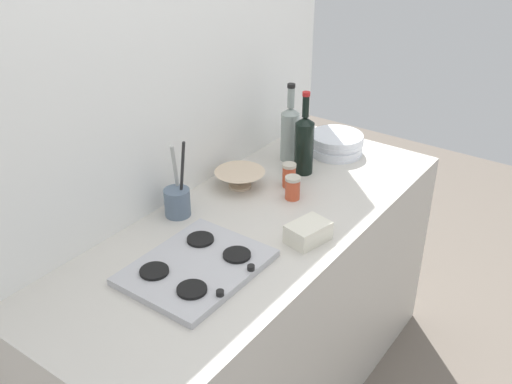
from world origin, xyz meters
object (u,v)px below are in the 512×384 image
butter_dish (308,232)px  utensil_crock (177,200)px  stovetop_hob (197,267)px  condiment_jar_rear (293,188)px  plate_stack (336,144)px  wine_bottle_leftmost (290,132)px  condiment_jar_front (289,175)px  mixing_bowl (240,178)px  wine_bottle_mid_left (304,143)px

butter_dish → utensil_crock: utensil_crock is taller
stovetop_hob → condiment_jar_rear: 0.57m
stovetop_hob → plate_stack: bearing=3.9°
utensil_crock → wine_bottle_leftmost: bearing=-6.8°
condiment_jar_front → utensil_crock: bearing=153.7°
butter_dish → stovetop_hob: bearing=151.0°
condiment_jar_front → condiment_jar_rear: (-0.08, -0.07, -0.00)m
plate_stack → condiment_jar_front: (-0.39, 0.00, 0.00)m
stovetop_hob → wine_bottle_leftmost: bearing=13.5°
plate_stack → condiment_jar_rear: bearing=-171.9°
stovetop_hob → plate_stack: size_ratio=1.81×
plate_stack → condiment_jar_front: size_ratio=2.46×
utensil_crock → plate_stack: bearing=-14.6°
condiment_jar_front → mixing_bowl: bearing=127.2°
stovetop_hob → mixing_bowl: (0.53, 0.23, 0.02)m
condiment_jar_rear → utensil_crock: bearing=141.6°
stovetop_hob → condiment_jar_front: size_ratio=4.45×
condiment_jar_front → condiment_jar_rear: size_ratio=1.06×
wine_bottle_leftmost → butter_dish: (-0.50, -0.40, -0.10)m
plate_stack → mixing_bowl: plate_stack is taller
plate_stack → condiment_jar_front: 0.39m
wine_bottle_leftmost → wine_bottle_mid_left: bearing=-121.8°
condiment_jar_rear → wine_bottle_mid_left: bearing=21.5°
stovetop_hob → wine_bottle_mid_left: bearing=6.5°
wine_bottle_leftmost → wine_bottle_mid_left: 0.14m
mixing_bowl → condiment_jar_rear: size_ratio=2.19×
butter_dish → utensil_crock: size_ratio=0.47×
butter_dish → condiment_jar_rear: 0.30m
stovetop_hob → condiment_jar_front: 0.65m
wine_bottle_leftmost → condiment_jar_rear: (-0.29, -0.20, -0.08)m
stovetop_hob → wine_bottle_leftmost: wine_bottle_leftmost is taller
plate_stack → wine_bottle_leftmost: wine_bottle_leftmost is taller
plate_stack → mixing_bowl: bearing=162.7°
stovetop_hob → condiment_jar_front: (0.65, 0.07, 0.04)m
stovetop_hob → utensil_crock: (0.22, 0.28, 0.05)m
wine_bottle_mid_left → stovetop_hob: bearing=-173.5°
wine_bottle_leftmost → butter_dish: bearing=-141.3°
stovetop_hob → wine_bottle_mid_left: wine_bottle_mid_left is taller
plate_stack → stovetop_hob: bearing=-176.1°
mixing_bowl → butter_dish: bearing=-112.1°
stovetop_hob → condiment_jar_rear: condiment_jar_rear is taller
wine_bottle_leftmost → condiment_jar_front: size_ratio=3.49×
plate_stack → utensil_crock: 0.84m
wine_bottle_mid_left → utensil_crock: 0.60m
mixing_bowl → condiment_jar_rear: (0.04, -0.22, 0.01)m
butter_dish → condiment_jar_rear: condiment_jar_rear is taller
plate_stack → condiment_jar_front: condiment_jar_front is taller
plate_stack → mixing_bowl: (-0.51, 0.16, -0.01)m
wine_bottle_mid_left → mixing_bowl: (-0.26, 0.14, -0.10)m
utensil_crock → condiment_jar_front: utensil_crock is taller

